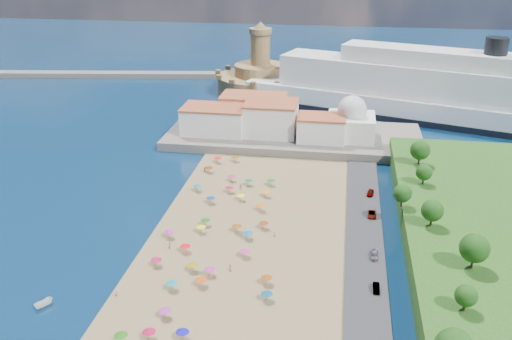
# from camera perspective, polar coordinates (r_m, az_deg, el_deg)

# --- Properties ---
(ground) EXTENTS (700.00, 700.00, 0.00)m
(ground) POSITION_cam_1_polar(r_m,az_deg,el_deg) (140.80, -3.23, -6.79)
(ground) COLOR #071938
(ground) RESTS_ON ground
(terrace) EXTENTS (90.00, 36.00, 3.00)m
(terrace) POSITION_cam_1_polar(r_m,az_deg,el_deg) (204.87, 3.78, 3.33)
(terrace) COLOR #59544C
(terrace) RESTS_ON ground
(jetty) EXTENTS (18.00, 70.00, 2.40)m
(jetty) POSITION_cam_1_polar(r_m,az_deg,el_deg) (240.74, -0.65, 6.27)
(jetty) COLOR #59544C
(jetty) RESTS_ON ground
(breakwater) EXTENTS (199.03, 34.77, 2.60)m
(breakwater) POSITION_cam_1_polar(r_m,az_deg,el_deg) (312.59, -17.42, 9.10)
(breakwater) COLOR #59544C
(breakwater) RESTS_ON ground
(waterfront_buildings) EXTENTS (57.00, 29.00, 11.00)m
(waterfront_buildings) POSITION_cam_1_polar(r_m,az_deg,el_deg) (204.97, 0.20, 5.27)
(waterfront_buildings) COLOR silver
(waterfront_buildings) RESTS_ON terrace
(domed_building) EXTENTS (16.00, 16.00, 15.00)m
(domed_building) POSITION_cam_1_polar(r_m,az_deg,el_deg) (199.92, 9.51, 4.83)
(domed_building) COLOR silver
(domed_building) RESTS_ON terrace
(fortress) EXTENTS (40.00, 40.00, 32.40)m
(fortress) POSITION_cam_1_polar(r_m,az_deg,el_deg) (267.95, 0.43, 9.18)
(fortress) COLOR #9E814F
(fortress) RESTS_ON ground
(cruise_ship) EXTENTS (155.41, 70.20, 34.08)m
(cruise_ship) POSITION_cam_1_polar(r_m,az_deg,el_deg) (236.45, 17.22, 7.18)
(cruise_ship) COLOR black
(cruise_ship) RESTS_ON ground
(beach_parasols) EXTENTS (29.77, 116.59, 2.20)m
(beach_parasols) POSITION_cam_1_polar(r_m,az_deg,el_deg) (129.37, -5.21, -8.64)
(beach_parasols) COLOR gray
(beach_parasols) RESTS_ON beach
(beachgoers) EXTENTS (33.44, 95.46, 1.85)m
(beachgoers) POSITION_cam_1_polar(r_m,az_deg,el_deg) (128.07, -6.24, -9.58)
(beachgoers) COLOR tan
(beachgoers) RESTS_ON beach
(parked_cars) EXTENTS (2.26, 75.98, 1.41)m
(parked_cars) POSITION_cam_1_polar(r_m,az_deg,el_deg) (135.65, 11.71, -7.85)
(parked_cars) COLOR gray
(parked_cars) RESTS_ON promenade
(hillside_trees) EXTENTS (17.34, 104.69, 7.77)m
(hillside_trees) POSITION_cam_1_polar(r_m,az_deg,el_deg) (125.93, 18.04, -6.45)
(hillside_trees) COLOR #382314
(hillside_trees) RESTS_ON hillside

